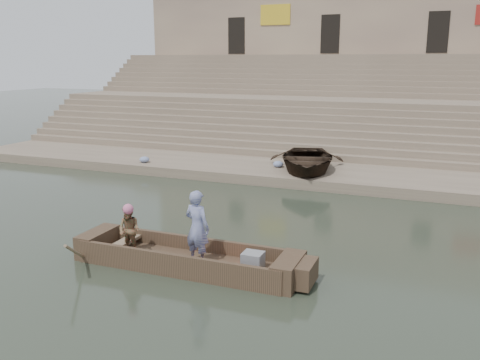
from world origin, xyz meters
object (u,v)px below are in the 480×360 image
Objects in this scene: main_rowboat at (186,263)px; television at (252,261)px; rowing_man at (129,230)px; beached_rowboat at (306,159)px; standing_man at (197,227)px.

main_rowboat is 10.87× the size of television.
rowing_man is (-1.45, -0.19, 0.71)m from main_rowboat.
beached_rowboat is (0.33, 10.10, 0.76)m from main_rowboat.
rowing_man is at bearing -176.59° from television.
main_rowboat is 10.14m from beached_rowboat.
beached_rowboat is at bearing -77.81° from standing_man.
television is at bearing 6.63° from rowing_man.
television is (1.70, -0.00, 0.31)m from main_rowboat.
beached_rowboat is (1.78, 10.29, 0.05)m from rowing_man.
television is at bearing -96.25° from beached_rowboat.
main_rowboat is 1.08m from standing_man.
standing_man is 0.39× the size of beached_rowboat.
beached_rowboat is at bearing 88.13° from main_rowboat.
main_rowboat is 4.19× the size of rowing_man.
beached_rowboat is at bearing 97.70° from television.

